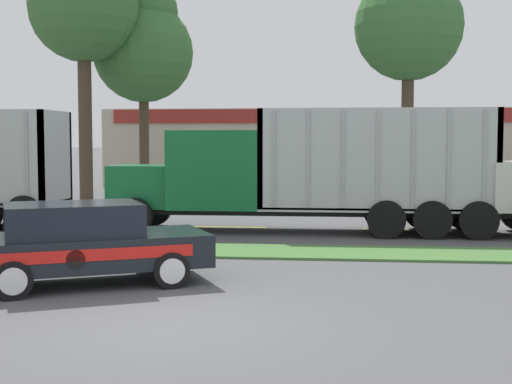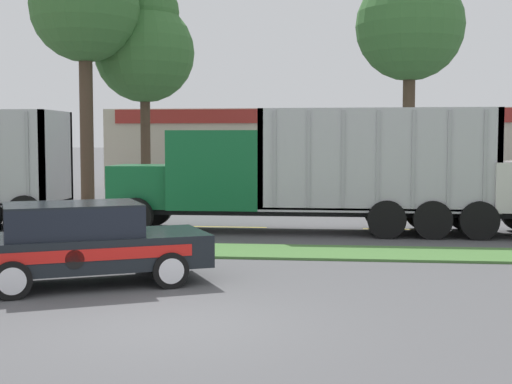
# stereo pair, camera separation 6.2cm
# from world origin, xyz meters

# --- Properties ---
(ground_plane) EXTENTS (600.00, 600.00, 0.00)m
(ground_plane) POSITION_xyz_m (0.00, 0.00, 0.00)
(ground_plane) COLOR #515154
(grass_verge) EXTENTS (120.00, 2.10, 0.06)m
(grass_verge) POSITION_xyz_m (0.00, 6.89, 0.03)
(grass_verge) COLOR #477538
(grass_verge) RESTS_ON ground_plane
(centre_line_3) EXTENTS (2.40, 0.14, 0.01)m
(centre_line_3) POSITION_xyz_m (-6.31, 11.94, 0.00)
(centre_line_3) COLOR yellow
(centre_line_3) RESTS_ON ground_plane
(centre_line_4) EXTENTS (2.40, 0.14, 0.01)m
(centre_line_4) POSITION_xyz_m (-0.91, 11.94, 0.00)
(centre_line_4) COLOR yellow
(centre_line_4) RESTS_ON ground_plane
(centre_line_5) EXTENTS (2.40, 0.14, 0.01)m
(centre_line_5) POSITION_xyz_m (4.49, 11.94, 0.00)
(centre_line_5) COLOR yellow
(centre_line_5) RESTS_ON ground_plane
(dump_truck_mid) EXTENTS (11.29, 2.70, 3.64)m
(dump_truck_mid) POSITION_xyz_m (0.46, 10.96, 1.62)
(dump_truck_mid) COLOR black
(dump_truck_mid) RESTS_ON ground_plane
(rally_car) EXTENTS (4.83, 3.68, 1.58)m
(rally_car) POSITION_xyz_m (-2.32, 2.66, 0.82)
(rally_car) COLOR black
(rally_car) RESTS_ON ground_plane
(store_building_backdrop) EXTENTS (29.83, 12.10, 4.61)m
(store_building_backdrop) POSITION_xyz_m (3.73, 36.71, 2.31)
(store_building_backdrop) COLOR #BCB29E
(store_building_backdrop) RESTS_ON ground_plane
(tree_behind_left) EXTENTS (4.79, 4.79, 10.57)m
(tree_behind_left) POSITION_xyz_m (-6.71, 23.54, 7.43)
(tree_behind_left) COLOR #473828
(tree_behind_left) RESTS_ON ground_plane
(tree_behind_centre) EXTENTS (4.83, 4.83, 11.45)m
(tree_behind_centre) POSITION_xyz_m (5.70, 22.46, 8.26)
(tree_behind_centre) COLOR #473828
(tree_behind_centre) RESTS_ON ground_plane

